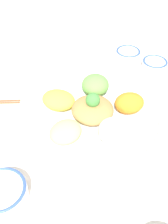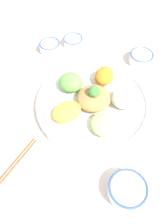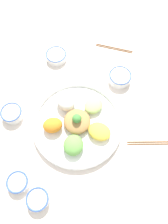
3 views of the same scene
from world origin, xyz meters
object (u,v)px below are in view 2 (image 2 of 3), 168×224
at_px(sauce_bowl_red, 50,46).
at_px(rice_bowl_plain, 127,190).
at_px(chopsticks_pair_near, 10,169).
at_px(rice_bowl_blue, 73,41).
at_px(serving_spoon_extra, 159,83).
at_px(salad_platter, 94,101).
at_px(sauce_bowl_far, 141,57).

bearing_deg(sauce_bowl_red, rice_bowl_plain, -74.87).
distance_m(sauce_bowl_red, chopsticks_pair_near, 0.54).
distance_m(rice_bowl_blue, rice_bowl_plain, 0.66).
relative_size(sauce_bowl_red, chopsticks_pair_near, 0.46).
distance_m(rice_bowl_plain, serving_spoon_extra, 0.45).
height_order(salad_platter, rice_bowl_plain, salad_platter).
relative_size(sauce_bowl_far, chopsticks_pair_near, 0.50).
bearing_deg(sauce_bowl_red, salad_platter, -67.11).
bearing_deg(serving_spoon_extra, rice_bowl_blue, -17.26).
bearing_deg(sauce_bowl_red, rice_bowl_blue, 12.78).
bearing_deg(rice_bowl_plain, serving_spoon_extra, 58.26).
xyz_separation_m(salad_platter, rice_bowl_plain, (0.04, -0.32, -0.00)).
xyz_separation_m(rice_bowl_blue, rice_bowl_plain, (0.07, -0.66, 0.00)).
bearing_deg(sauce_bowl_far, chopsticks_pair_near, -143.65).
xyz_separation_m(sauce_bowl_red, rice_bowl_blue, (0.10, 0.02, -0.00)).
relative_size(rice_bowl_blue, chopsticks_pair_near, 0.45).
height_order(salad_platter, sauce_bowl_far, salad_platter).
bearing_deg(chopsticks_pair_near, rice_bowl_plain, 111.75).
height_order(rice_bowl_blue, rice_bowl_plain, rice_bowl_plain).
distance_m(chopsticks_pair_near, serving_spoon_extra, 0.62).
distance_m(sauce_bowl_red, rice_bowl_plain, 0.66).
distance_m(rice_bowl_blue, serving_spoon_extra, 0.41).
bearing_deg(sauce_bowl_far, serving_spoon_extra, -74.54).
height_order(salad_platter, chopsticks_pair_near, salad_platter).
bearing_deg(serving_spoon_extra, rice_bowl_plain, 83.96).
bearing_deg(sauce_bowl_red, chopsticks_pair_near, -107.35).
bearing_deg(rice_bowl_blue, chopsticks_pair_near, -116.17).
bearing_deg(chopsticks_pair_near, serving_spoon_extra, 155.91).
height_order(sauce_bowl_red, serving_spoon_extra, sauce_bowl_red).
relative_size(rice_bowl_plain, serving_spoon_extra, 0.87).
bearing_deg(salad_platter, sauce_bowl_far, 39.30).
height_order(sauce_bowl_red, rice_bowl_plain, rice_bowl_plain).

